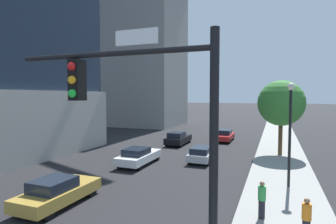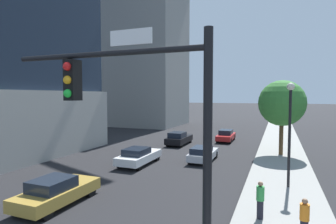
{
  "view_description": "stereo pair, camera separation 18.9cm",
  "coord_description": "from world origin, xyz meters",
  "px_view_note": "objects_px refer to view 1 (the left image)",
  "views": [
    {
      "loc": [
        7.8,
        -3.49,
        5.55
      ],
      "look_at": [
        0.13,
        16.17,
        4.28
      ],
      "focal_mm": 29.58,
      "sensor_mm": 36.0,
      "label": 1
    },
    {
      "loc": [
        7.97,
        -3.42,
        5.55
      ],
      "look_at": [
        0.13,
        16.17,
        4.28
      ],
      "focal_mm": 29.58,
      "sensor_mm": 36.0,
      "label": 2
    }
  ],
  "objects_px": {
    "street_lamp": "(290,120)",
    "car_black": "(178,138)",
    "construction_building": "(138,43)",
    "pedestrian_green_shirt": "(262,199)",
    "street_tree": "(281,103)",
    "car_gold": "(57,192)",
    "pedestrian_orange_shirt": "(306,219)",
    "car_silver": "(203,154)",
    "traffic_light_pole": "(148,123)",
    "car_white": "(139,156)",
    "car_red": "(225,135)"
  },
  "relations": [
    {
      "from": "street_lamp",
      "to": "car_black",
      "type": "distance_m",
      "value": 16.26
    },
    {
      "from": "construction_building",
      "to": "street_lamp",
      "type": "bearing_deg",
      "value": -49.46
    },
    {
      "from": "street_lamp",
      "to": "car_black",
      "type": "relative_size",
      "value": 1.38
    },
    {
      "from": "pedestrian_green_shirt",
      "to": "street_tree",
      "type": "bearing_deg",
      "value": 86.29
    },
    {
      "from": "car_gold",
      "to": "pedestrian_orange_shirt",
      "type": "height_order",
      "value": "pedestrian_orange_shirt"
    },
    {
      "from": "car_silver",
      "to": "traffic_light_pole",
      "type": "bearing_deg",
      "value": -80.27
    },
    {
      "from": "traffic_light_pole",
      "to": "pedestrian_orange_shirt",
      "type": "height_order",
      "value": "traffic_light_pole"
    },
    {
      "from": "street_lamp",
      "to": "pedestrian_orange_shirt",
      "type": "xyz_separation_m",
      "value": [
        0.35,
        -6.39,
        -3.17
      ]
    },
    {
      "from": "street_tree",
      "to": "car_black",
      "type": "xyz_separation_m",
      "value": [
        -10.62,
        2.07,
        -4.12
      ]
    },
    {
      "from": "traffic_light_pole",
      "to": "construction_building",
      "type": "bearing_deg",
      "value": 117.7
    },
    {
      "from": "street_lamp",
      "to": "street_tree",
      "type": "height_order",
      "value": "street_tree"
    },
    {
      "from": "traffic_light_pole",
      "to": "car_silver",
      "type": "relative_size",
      "value": 1.64
    },
    {
      "from": "car_gold",
      "to": "car_white",
      "type": "relative_size",
      "value": 0.97
    },
    {
      "from": "construction_building",
      "to": "street_tree",
      "type": "distance_m",
      "value": 33.81
    },
    {
      "from": "car_black",
      "to": "street_lamp",
      "type": "bearing_deg",
      "value": -46.4
    },
    {
      "from": "construction_building",
      "to": "traffic_light_pole",
      "type": "bearing_deg",
      "value": -62.3
    },
    {
      "from": "pedestrian_orange_shirt",
      "to": "street_lamp",
      "type": "bearing_deg",
      "value": 93.12
    },
    {
      "from": "car_gold",
      "to": "pedestrian_green_shirt",
      "type": "xyz_separation_m",
      "value": [
        9.68,
        1.86,
        0.29
      ]
    },
    {
      "from": "traffic_light_pole",
      "to": "car_gold",
      "type": "xyz_separation_m",
      "value": [
        -7.37,
        4.86,
        -4.2
      ]
    },
    {
      "from": "street_tree",
      "to": "pedestrian_orange_shirt",
      "type": "height_order",
      "value": "street_tree"
    },
    {
      "from": "pedestrian_green_shirt",
      "to": "pedestrian_orange_shirt",
      "type": "bearing_deg",
      "value": -39.46
    },
    {
      "from": "street_lamp",
      "to": "pedestrian_green_shirt",
      "type": "relative_size",
      "value": 3.7
    },
    {
      "from": "car_red",
      "to": "street_lamp",
      "type": "bearing_deg",
      "value": -67.88
    },
    {
      "from": "street_tree",
      "to": "car_red",
      "type": "distance_m",
      "value": 9.79
    },
    {
      "from": "construction_building",
      "to": "car_red",
      "type": "distance_m",
      "value": 27.62
    },
    {
      "from": "car_silver",
      "to": "car_red",
      "type": "distance_m",
      "value": 10.96
    },
    {
      "from": "car_red",
      "to": "pedestrian_green_shirt",
      "type": "distance_m",
      "value": 21.55
    },
    {
      "from": "construction_building",
      "to": "traffic_light_pole",
      "type": "height_order",
      "value": "construction_building"
    },
    {
      "from": "street_tree",
      "to": "pedestrian_green_shirt",
      "type": "relative_size",
      "value": 4.09
    },
    {
      "from": "car_red",
      "to": "pedestrian_green_shirt",
      "type": "height_order",
      "value": "pedestrian_green_shirt"
    },
    {
      "from": "traffic_light_pole",
      "to": "car_white",
      "type": "height_order",
      "value": "traffic_light_pole"
    },
    {
      "from": "car_white",
      "to": "pedestrian_orange_shirt",
      "type": "relative_size",
      "value": 2.92
    },
    {
      "from": "traffic_light_pole",
      "to": "street_tree",
      "type": "distance_m",
      "value": 21.45
    },
    {
      "from": "street_lamp",
      "to": "car_white",
      "type": "xyz_separation_m",
      "value": [
        -10.96,
        1.95,
        -3.43
      ]
    },
    {
      "from": "construction_building",
      "to": "car_black",
      "type": "distance_m",
      "value": 27.41
    },
    {
      "from": "car_black",
      "to": "car_silver",
      "type": "relative_size",
      "value": 1.05
    },
    {
      "from": "street_lamp",
      "to": "car_gold",
      "type": "bearing_deg",
      "value": -147.81
    },
    {
      "from": "car_red",
      "to": "pedestrian_orange_shirt",
      "type": "distance_m",
      "value": 23.28
    },
    {
      "from": "construction_building",
      "to": "pedestrian_orange_shirt",
      "type": "bearing_deg",
      "value": -54.51
    },
    {
      "from": "street_tree",
      "to": "car_silver",
      "type": "xyz_separation_m",
      "value": [
        -6.11,
        -4.53,
        -4.18
      ]
    },
    {
      "from": "street_tree",
      "to": "pedestrian_orange_shirt",
      "type": "xyz_separation_m",
      "value": [
        0.69,
        -15.83,
        -3.88
      ]
    },
    {
      "from": "traffic_light_pole",
      "to": "car_black",
      "type": "bearing_deg",
      "value": 107.56
    },
    {
      "from": "car_black",
      "to": "pedestrian_green_shirt",
      "type": "bearing_deg",
      "value": -59.69
    },
    {
      "from": "construction_building",
      "to": "street_tree",
      "type": "xyz_separation_m",
      "value": [
        24.96,
        -20.15,
        -10.66
      ]
    },
    {
      "from": "car_white",
      "to": "pedestrian_green_shirt",
      "type": "distance_m",
      "value": 11.94
    },
    {
      "from": "car_white",
      "to": "car_silver",
      "type": "relative_size",
      "value": 1.11
    },
    {
      "from": "car_white",
      "to": "car_silver",
      "type": "distance_m",
      "value": 5.4
    },
    {
      "from": "car_gold",
      "to": "car_red",
      "type": "bearing_deg",
      "value": 78.81
    },
    {
      "from": "car_gold",
      "to": "car_black",
      "type": "height_order",
      "value": "car_black"
    },
    {
      "from": "construction_building",
      "to": "pedestrian_orange_shirt",
      "type": "xyz_separation_m",
      "value": [
        25.66,
        -35.98,
        -14.54
      ]
    }
  ]
}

